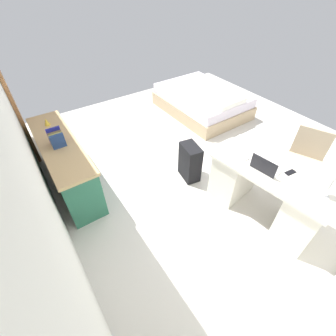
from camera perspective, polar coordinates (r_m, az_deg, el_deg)
The scene contains 14 objects.
ground_plane at distance 4.10m, azimuth 6.35°, elevation 1.77°, with size 5.92×5.92×0.00m, color beige.
wall_back at distance 2.64m, azimuth -32.96°, elevation 6.10°, with size 4.92×0.10×2.73m, color silver.
door_wooden at distance 4.52m, azimuth -33.85°, elevation 14.23°, with size 0.88×0.05×2.04m, color #936038.
desk at distance 3.27m, azimuth 22.62°, elevation -5.21°, with size 1.52×0.85×0.76m.
office_chair at distance 3.86m, azimuth 29.56°, elevation 0.71°, with size 0.60×0.60×0.94m.
credenza at distance 3.73m, azimuth -23.46°, elevation 0.96°, with size 1.80×0.48×0.77m.
bed at distance 5.46m, azimuth 8.28°, elevation 15.68°, with size 1.91×1.42×0.58m.
suitcase_black at distance 3.60m, azimuth 5.31°, elevation 1.44°, with size 0.36×0.22×0.59m, color black.
laptop at distance 2.96m, azimuth 22.37°, elevation 0.14°, with size 0.34×0.26×0.21m.
computer_mouse at distance 3.08m, azimuth 18.58°, elevation 2.40°, with size 0.06×0.10×0.03m, color white.
cell_phone_near_laptop at distance 3.08m, azimuth 27.46°, elevation -0.94°, with size 0.07×0.14×0.01m, color black.
desk_lamp at distance 2.82m, azimuth 34.63°, elevation -1.81°, with size 0.16×0.11×0.34m.
book_row at distance 3.40m, azimuth -25.39°, elevation 6.56°, with size 0.19×0.17×0.23m.
figurine_small at distance 3.93m, azimuth -27.31°, elevation 9.88°, with size 0.08×0.08×0.11m, color gold.
Camera 1 is at (-2.31, 2.13, 2.63)m, focal length 25.22 mm.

